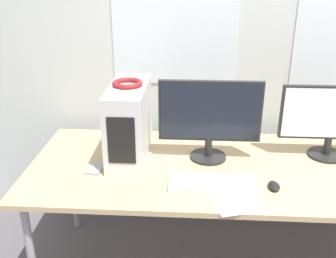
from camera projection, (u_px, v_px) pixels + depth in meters
name	position (u px, v px, depth m)	size (l,w,h in m)	color
wall_back	(266.00, 27.00, 2.37)	(8.00, 0.07, 2.70)	silver
desk	(271.00, 173.00, 2.11)	(2.60, 0.89, 0.70)	tan
pc_tower	(129.00, 122.00, 2.14)	(0.20, 0.50, 0.41)	silver
headphones	(128.00, 83.00, 2.06)	(0.16, 0.16, 0.03)	maroon
monitor_main	(210.00, 117.00, 2.10)	(0.55, 0.20, 0.45)	black
monitor_right_near	(332.00, 118.00, 2.12)	(0.56, 0.20, 0.41)	black
keyboard	(212.00, 183.00, 1.92)	(0.42, 0.17, 0.02)	silver
mouse	(274.00, 186.00, 1.89)	(0.06, 0.09, 0.03)	black
cell_phone	(96.00, 168.00, 2.07)	(0.10, 0.14, 0.01)	#99999E
paper_sheet_left	(233.00, 196.00, 1.83)	(0.28, 0.34, 0.00)	white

